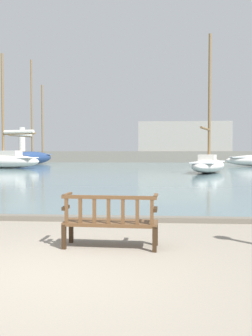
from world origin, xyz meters
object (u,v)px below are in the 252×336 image
at_px(park_bench, 110,220).
at_px(sailboat_nearest_starboard, 5,158).
at_px(sailboat_mid_port, 208,163).
at_px(sailboat_distant_harbor, 31,156).

distance_m(park_bench, sailboat_nearest_starboard, 31.85).
height_order(park_bench, sailboat_nearest_starboard, sailboat_nearest_starboard).
bearing_deg(park_bench, sailboat_mid_port, 77.39).
distance_m(park_bench, sailboat_mid_port, 22.92).
height_order(park_bench, sailboat_mid_port, sailboat_mid_port).
distance_m(sailboat_nearest_starboard, sailboat_distant_harbor, 10.87).
relative_size(sailboat_distant_harbor, sailboat_mid_port, 1.25).
bearing_deg(park_bench, sailboat_nearest_starboard, 114.91).
height_order(park_bench, sailboat_distant_harbor, sailboat_distant_harbor).
distance_m(park_bench, sailboat_distant_harbor, 42.25).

